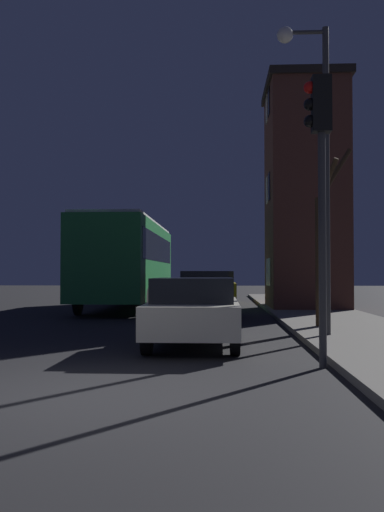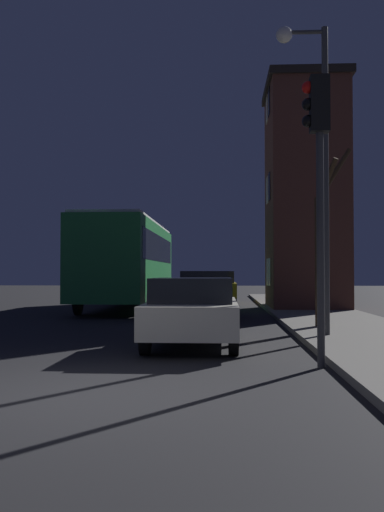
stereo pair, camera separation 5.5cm
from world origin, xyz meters
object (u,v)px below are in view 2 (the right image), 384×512
object	(u,v)px
streetlamp	(314,137)
car_near_lane	(193,310)
bare_tree	(322,244)
car_mid_lane	(206,293)
car_far_lane	(217,287)
traffic_light	(318,158)
bus	(129,258)

from	to	relation	value
streetlamp	car_near_lane	distance (m)	4.74
bare_tree	car_near_lane	xyz separation A→B (m)	(-3.17, -3.15, -1.49)
car_near_lane	car_mid_lane	size ratio (longest dim) A/B	0.93
car_far_lane	streetlamp	bearing A→B (deg)	-81.34
streetlamp	bare_tree	xyz separation A→B (m)	(0.52, 2.07, -2.29)
streetlamp	traffic_light	world-z (taller)	streetlamp
traffic_light	bare_tree	bearing A→B (deg)	79.57
bus	car_mid_lane	world-z (taller)	bus
traffic_light	car_far_lane	bearing A→B (deg)	95.42
streetlamp	car_mid_lane	distance (m)	7.80
streetlamp	traffic_light	xyz separation A→B (m)	(-0.53, -3.66, -1.22)
traffic_light	car_far_lane	xyz separation A→B (m)	(-1.80, 18.95, -2.48)
car_near_lane	car_far_lane	bearing A→B (deg)	88.90
car_near_lane	car_mid_lane	xyz separation A→B (m)	(0.04, 7.44, 0.09)
car_far_lane	car_mid_lane	bearing A→B (deg)	-91.76
streetlamp	car_mid_lane	bearing A→B (deg)	112.28
car_near_lane	car_far_lane	xyz separation A→B (m)	(0.32, 16.38, 0.09)
traffic_light	car_mid_lane	distance (m)	10.52
traffic_light	car_mid_lane	world-z (taller)	traffic_light
bare_tree	car_near_lane	distance (m)	4.71
bus	car_near_lane	distance (m)	12.44
bare_tree	bus	size ratio (longest dim) A/B	0.42
car_near_lane	bare_tree	bearing A→B (deg)	44.87
bare_tree	car_near_lane	world-z (taller)	bare_tree
bus	car_mid_lane	distance (m)	5.74
bare_tree	car_far_lane	world-z (taller)	bare_tree
bus	bare_tree	bearing A→B (deg)	-53.56
car_near_lane	car_far_lane	distance (m)	16.38
car_near_lane	car_mid_lane	world-z (taller)	car_mid_lane
traffic_light	car_mid_lane	xyz separation A→B (m)	(-2.07, 10.01, -2.47)
bare_tree	bus	distance (m)	10.89
streetlamp	car_far_lane	xyz separation A→B (m)	(-2.33, 15.30, -3.69)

